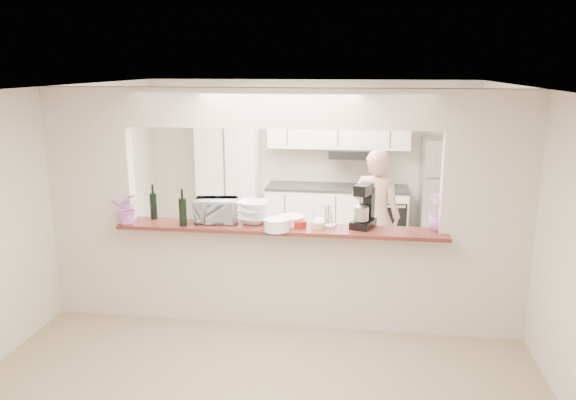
% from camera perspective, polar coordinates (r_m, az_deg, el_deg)
% --- Properties ---
extents(floor, '(6.00, 6.00, 0.00)m').
position_cam_1_polar(floor, '(6.24, -0.72, -12.26)').
color(floor, tan).
rests_on(floor, ground).
extents(tile_overlay, '(5.00, 2.90, 0.01)m').
position_cam_1_polar(tile_overlay, '(7.65, 1.01, -7.19)').
color(tile_overlay, silver).
rests_on(tile_overlay, floor).
extents(partition, '(5.00, 0.15, 2.50)m').
position_cam_1_polar(partition, '(5.75, -0.76, 1.16)').
color(partition, beige).
rests_on(partition, floor).
extents(bar_counter, '(3.40, 0.38, 1.09)m').
position_cam_1_polar(bar_counter, '(6.00, -0.74, -7.33)').
color(bar_counter, beige).
rests_on(bar_counter, floor).
extents(kitchen_cabinets, '(3.15, 0.62, 2.25)m').
position_cam_1_polar(kitchen_cabinets, '(8.52, 0.74, 1.78)').
color(kitchen_cabinets, white).
rests_on(kitchen_cabinets, floor).
extents(refrigerator, '(0.75, 0.70, 1.70)m').
position_cam_1_polar(refrigerator, '(8.50, 15.81, 0.37)').
color(refrigerator, '#ABAAAF').
rests_on(refrigerator, floor).
extents(flower_left, '(0.31, 0.27, 0.34)m').
position_cam_1_polar(flower_left, '(6.10, -16.01, -0.79)').
color(flower_left, pink).
rests_on(flower_left, bar_counter).
extents(wine_bottle_a, '(0.08, 0.08, 0.38)m').
position_cam_1_polar(wine_bottle_a, '(6.23, -13.51, -0.54)').
color(wine_bottle_a, black).
rests_on(wine_bottle_a, bar_counter).
extents(wine_bottle_b, '(0.08, 0.08, 0.39)m').
position_cam_1_polar(wine_bottle_b, '(5.89, -10.64, -1.16)').
color(wine_bottle_b, black).
rests_on(wine_bottle_b, bar_counter).
extents(toaster_oven, '(0.49, 0.36, 0.25)m').
position_cam_1_polar(toaster_oven, '(6.00, -7.31, -1.05)').
color(toaster_oven, '#A8A8AD').
rests_on(toaster_oven, bar_counter).
extents(serving_bowls, '(0.37, 0.37, 0.23)m').
position_cam_1_polar(serving_bowls, '(5.91, -3.56, -1.26)').
color(serving_bowls, white).
rests_on(serving_bowls, bar_counter).
extents(plate_stack_a, '(0.26, 0.26, 0.12)m').
position_cam_1_polar(plate_stack_a, '(5.65, -1.16, -2.54)').
color(plate_stack_a, white).
rests_on(plate_stack_a, bar_counter).
extents(plate_stack_b, '(0.27, 0.27, 0.10)m').
position_cam_1_polar(plate_stack_b, '(5.84, 0.26, -2.10)').
color(plate_stack_b, white).
rests_on(plate_stack_b, bar_counter).
extents(red_bowl, '(0.15, 0.15, 0.07)m').
position_cam_1_polar(red_bowl, '(5.78, 1.17, -2.42)').
color(red_bowl, maroon).
rests_on(red_bowl, bar_counter).
extents(tan_bowl, '(0.14, 0.14, 0.07)m').
position_cam_1_polar(tan_bowl, '(5.76, 3.08, -2.51)').
color(tan_bowl, beige).
rests_on(tan_bowl, bar_counter).
extents(utensil_caddy, '(0.26, 0.18, 0.22)m').
position_cam_1_polar(utensil_caddy, '(5.82, 3.71, -1.76)').
color(utensil_caddy, silver).
rests_on(utensil_caddy, bar_counter).
extents(stand_mixer, '(0.29, 0.35, 0.46)m').
position_cam_1_polar(stand_mixer, '(5.79, 7.74, -0.77)').
color(stand_mixer, black).
rests_on(stand_mixer, bar_counter).
extents(flower_right, '(0.27, 0.27, 0.37)m').
position_cam_1_polar(flower_right, '(5.83, 15.07, -1.22)').
color(flower_right, '#BC6AC6').
rests_on(flower_right, bar_counter).
extents(person, '(0.70, 0.55, 1.71)m').
position_cam_1_polar(person, '(7.14, 8.89, -1.71)').
color(person, tan).
rests_on(person, floor).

